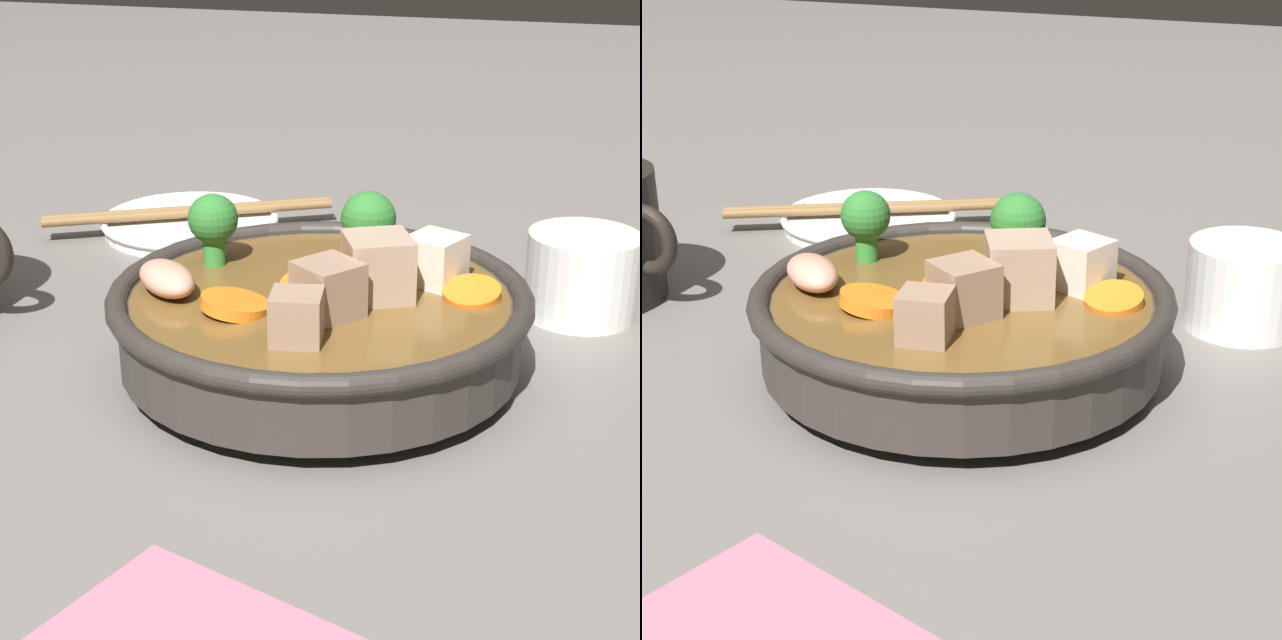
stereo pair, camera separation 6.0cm
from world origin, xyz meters
TOP-DOWN VIEW (x-y plane):
  - ground_plane at (0.00, 0.00)m, footprint 3.00×3.00m
  - stirfry_bowl at (-0.00, 0.00)m, footprint 0.24×0.24m
  - side_saucer at (-0.17, 0.22)m, footprint 0.14×0.14m
  - tea_cup at (0.14, 0.13)m, footprint 0.07×0.07m
  - napkin at (0.02, -0.24)m, footprint 0.13×0.11m
  - chopsticks_pair at (-0.17, 0.22)m, footprint 0.21×0.12m

SIDE VIEW (x-z plane):
  - ground_plane at x=0.00m, z-range 0.00..0.00m
  - napkin at x=0.02m, z-range 0.00..0.00m
  - side_saucer at x=-0.17m, z-range 0.00..0.01m
  - chopsticks_pair at x=-0.17m, z-range 0.01..0.02m
  - tea_cup at x=0.14m, z-range 0.00..0.06m
  - stirfry_bowl at x=0.00m, z-range -0.01..0.08m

